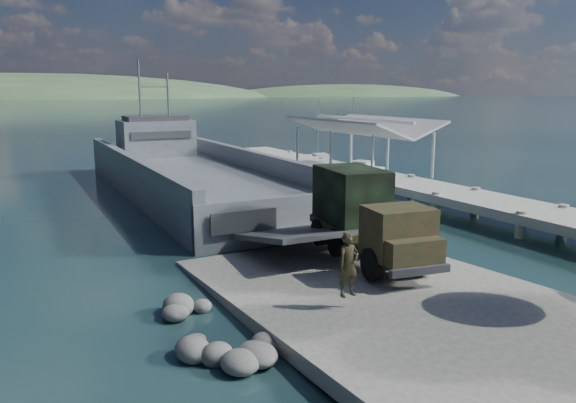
% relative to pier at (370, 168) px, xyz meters
% --- Properties ---
extents(ground, '(1400.00, 1400.00, 0.00)m').
position_rel_pier_xyz_m(ground, '(-13.00, -18.77, -1.60)').
color(ground, '#173137').
rests_on(ground, ground).
extents(boat_ramp, '(10.00, 18.00, 0.50)m').
position_rel_pier_xyz_m(boat_ramp, '(-13.00, -19.77, -1.35)').
color(boat_ramp, slate).
rests_on(boat_ramp, ground).
extents(shoreline_rocks, '(3.20, 5.60, 0.90)m').
position_rel_pier_xyz_m(shoreline_rocks, '(-19.20, -18.27, -1.60)').
color(shoreline_rocks, '#525250').
rests_on(shoreline_rocks, ground).
extents(distant_headlands, '(1000.00, 240.00, 48.00)m').
position_rel_pier_xyz_m(distant_headlands, '(37.00, 541.23, -1.60)').
color(distant_headlands, '#364F31').
rests_on(distant_headlands, ground).
extents(pier, '(6.40, 44.00, 6.10)m').
position_rel_pier_xyz_m(pier, '(0.00, 0.00, 0.00)').
color(pier, gray).
rests_on(pier, ground).
extents(landing_craft, '(9.85, 35.65, 10.52)m').
position_rel_pier_xyz_m(landing_craft, '(-12.02, 4.60, -0.74)').
color(landing_craft, '#4F575D').
rests_on(landing_craft, ground).
extents(military_truck, '(3.45, 7.83, 3.51)m').
position_rel_pier_xyz_m(military_truck, '(-11.31, -15.04, 0.65)').
color(military_truck, black).
rests_on(military_truck, boat_ramp).
extents(soldier, '(0.78, 0.54, 2.04)m').
position_rel_pier_xyz_m(soldier, '(-15.03, -19.31, -0.08)').
color(soldier, black).
rests_on(soldier, boat_ramp).
extents(sailboat_near, '(3.63, 5.87, 6.90)m').
position_rel_pier_xyz_m(sailboat_near, '(3.81, 7.50, -1.23)').
color(sailboat_near, '#BABABA').
rests_on(sailboat_near, ground).
extents(sailboat_far, '(2.75, 5.45, 6.38)m').
position_rel_pier_xyz_m(sailboat_far, '(4.52, 14.71, -1.26)').
color(sailboat_far, '#BABABA').
rests_on(sailboat_far, ground).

